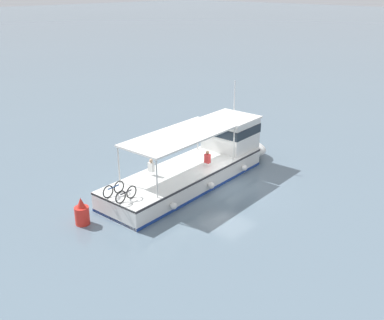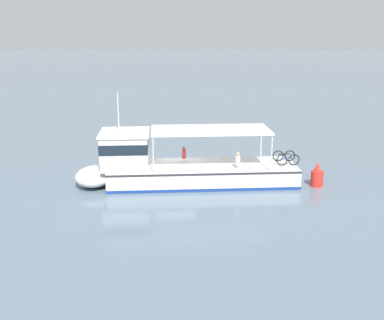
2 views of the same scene
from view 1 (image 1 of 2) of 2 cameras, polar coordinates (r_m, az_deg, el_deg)
ground_plane at (r=25.74m, az=4.82°, el=-3.37°), size 400.00×400.00×0.00m
ferry_main at (r=26.49m, az=1.41°, el=-0.15°), size 4.25×12.99×5.32m
channel_buoy at (r=22.24m, az=-13.85°, el=-6.63°), size 0.70×0.70×1.40m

